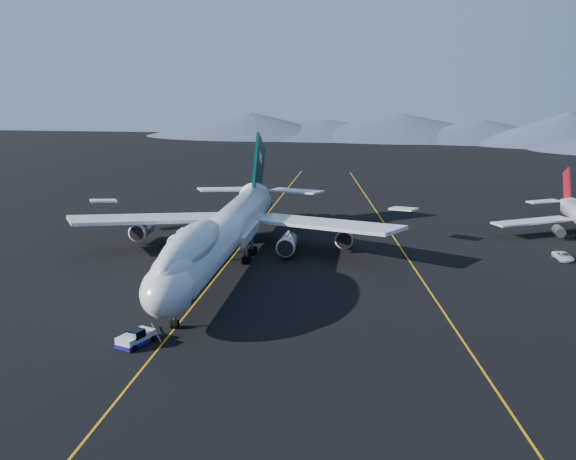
# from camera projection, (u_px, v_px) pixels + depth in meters

# --- Properties ---
(ground) EXTENTS (500.00, 500.00, 0.00)m
(ground) POSITION_uv_depth(u_px,v_px,m) (224.00, 267.00, 105.20)
(ground) COLOR black
(ground) RESTS_ON ground
(taxiway_line_main) EXTENTS (0.25, 220.00, 0.01)m
(taxiway_line_main) POSITION_uv_depth(u_px,v_px,m) (224.00, 267.00, 105.19)
(taxiway_line_main) COLOR orange
(taxiway_line_main) RESTS_ON ground
(taxiway_line_side) EXTENTS (28.08, 198.09, 0.01)m
(taxiway_line_side) POSITION_uv_depth(u_px,v_px,m) (407.00, 257.00, 110.87)
(taxiway_line_side) COLOR orange
(taxiway_line_side) RESTS_ON ground
(boeing_747) EXTENTS (59.62, 72.43, 19.37)m
(boeing_747) POSITION_uv_depth(u_px,v_px,m) (223.00, 233.00, 103.87)
(boeing_747) COLOR silver
(boeing_747) RESTS_ON ground
(pushback_tug) EXTENTS (3.95, 5.26, 2.05)m
(pushback_tug) POSITION_uv_depth(u_px,v_px,m) (136.00, 339.00, 74.78)
(pushback_tug) COLOR silver
(pushback_tug) RESTS_ON ground
(service_van) EXTENTS (2.91, 5.17, 1.36)m
(service_van) POSITION_uv_depth(u_px,v_px,m) (563.00, 256.00, 109.03)
(service_van) COLOR silver
(service_van) RESTS_ON ground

